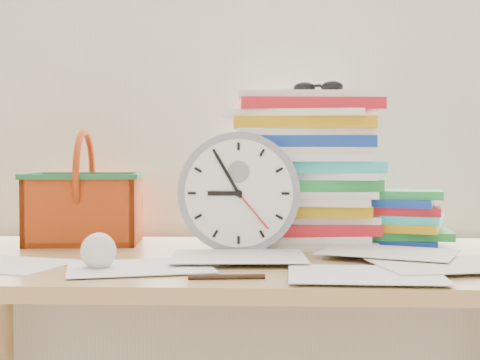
{
  "coord_description": "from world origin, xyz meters",
  "views": [
    {
      "loc": [
        0.05,
        0.15,
        0.97
      ],
      "look_at": [
        -0.01,
        1.6,
        0.92
      ],
      "focal_mm": 50.0,
      "sensor_mm": 36.0,
      "label": 1
    }
  ],
  "objects_px": {
    "book_stack": "(400,218)",
    "basket": "(85,188)",
    "desk": "(242,291)",
    "paper_stack": "(301,170)",
    "clock": "(239,193)"
  },
  "relations": [
    {
      "from": "clock",
      "to": "book_stack",
      "type": "xyz_separation_m",
      "value": [
        0.39,
        0.13,
        -0.07
      ]
    },
    {
      "from": "desk",
      "to": "basket",
      "type": "height_order",
      "value": "basket"
    },
    {
      "from": "paper_stack",
      "to": "book_stack",
      "type": "bearing_deg",
      "value": -6.23
    },
    {
      "from": "book_stack",
      "to": "basket",
      "type": "relative_size",
      "value": 0.84
    },
    {
      "from": "desk",
      "to": "book_stack",
      "type": "height_order",
      "value": "book_stack"
    },
    {
      "from": "desk",
      "to": "book_stack",
      "type": "distance_m",
      "value": 0.45
    },
    {
      "from": "paper_stack",
      "to": "basket",
      "type": "height_order",
      "value": "paper_stack"
    },
    {
      "from": "desk",
      "to": "basket",
      "type": "bearing_deg",
      "value": 151.85
    },
    {
      "from": "desk",
      "to": "book_stack",
      "type": "xyz_separation_m",
      "value": [
        0.38,
        0.19,
        0.14
      ]
    },
    {
      "from": "clock",
      "to": "basket",
      "type": "relative_size",
      "value": 0.98
    },
    {
      "from": "clock",
      "to": "basket",
      "type": "bearing_deg",
      "value": 158.31
    },
    {
      "from": "book_stack",
      "to": "desk",
      "type": "bearing_deg",
      "value": -153.2
    },
    {
      "from": "book_stack",
      "to": "basket",
      "type": "distance_m",
      "value": 0.79
    },
    {
      "from": "paper_stack",
      "to": "book_stack",
      "type": "xyz_separation_m",
      "value": [
        0.24,
        -0.03,
        -0.12
      ]
    },
    {
      "from": "paper_stack",
      "to": "book_stack",
      "type": "distance_m",
      "value": 0.27
    }
  ]
}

